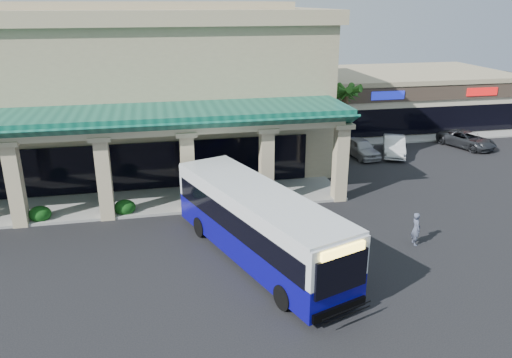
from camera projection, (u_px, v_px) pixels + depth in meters
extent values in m
plane|color=black|center=(260.00, 248.00, 24.39)|extent=(110.00, 110.00, 0.00)
imported|color=#4C5369|center=(416.00, 229.00, 24.50)|extent=(0.46, 0.65, 1.69)
imported|color=#A3A3A6|center=(361.00, 148.00, 38.44)|extent=(2.04, 4.29, 1.41)
imported|color=white|center=(394.00, 146.00, 38.82)|extent=(3.24, 4.74, 1.48)
imported|color=#2D2F34|center=(466.00, 139.00, 40.90)|extent=(3.73, 5.25, 1.33)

